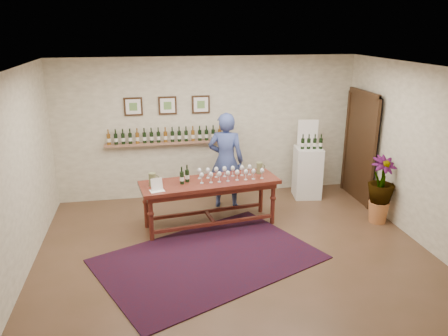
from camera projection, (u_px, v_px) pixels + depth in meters
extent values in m
plane|color=#503923|center=(233.00, 250.00, 6.84)|extent=(6.00, 6.00, 0.00)
plane|color=white|center=(209.00, 128.00, 8.74)|extent=(6.00, 0.00, 6.00)
plane|color=white|center=(289.00, 246.00, 4.07)|extent=(6.00, 0.00, 6.00)
plane|color=white|center=(16.00, 178.00, 5.88)|extent=(0.00, 5.00, 5.00)
plane|color=white|center=(419.00, 155.00, 6.92)|extent=(0.00, 5.00, 5.00)
plane|color=beige|center=(235.00, 68.00, 5.96)|extent=(6.00, 6.00, 0.00)
cube|color=#A37558|center=(169.00, 143.00, 8.59)|extent=(2.50, 0.16, 0.04)
cube|color=black|center=(362.00, 148.00, 8.61)|extent=(0.10, 1.00, 2.10)
cube|color=#301E10|center=(360.00, 148.00, 8.60)|extent=(0.04, 1.12, 2.22)
cube|color=#301E10|center=(133.00, 107.00, 8.31)|extent=(0.35, 0.03, 0.35)
cube|color=white|center=(133.00, 107.00, 8.30)|extent=(0.28, 0.01, 0.28)
cube|color=#67974B|center=(133.00, 107.00, 8.29)|extent=(0.15, 0.00, 0.15)
cube|color=#301E10|center=(168.00, 105.00, 8.42)|extent=(0.35, 0.03, 0.35)
cube|color=white|center=(168.00, 106.00, 8.41)|extent=(0.28, 0.01, 0.28)
cube|color=#67974B|center=(168.00, 106.00, 8.40)|extent=(0.15, 0.00, 0.15)
cube|color=#301E10|center=(201.00, 104.00, 8.54)|extent=(0.35, 0.03, 0.35)
cube|color=white|center=(201.00, 105.00, 8.52)|extent=(0.28, 0.01, 0.28)
cube|color=#67974B|center=(201.00, 105.00, 8.52)|extent=(0.15, 0.00, 0.15)
cube|color=#430C14|center=(209.00, 259.00, 6.57)|extent=(3.71, 3.19, 0.02)
cube|color=#4D1C13|center=(210.00, 182.00, 7.45)|extent=(2.43, 1.06, 0.06)
cube|color=#4D1C13|center=(210.00, 187.00, 7.47)|extent=(2.29, 0.92, 0.11)
cylinder|color=#4D1C13|center=(151.00, 219.00, 7.02)|extent=(0.08, 0.08, 0.77)
cylinder|color=#4D1C13|center=(273.00, 203.00, 7.65)|extent=(0.08, 0.08, 0.77)
cylinder|color=#4D1C13|center=(146.00, 207.00, 7.50)|extent=(0.08, 0.08, 0.77)
cylinder|color=#4D1C13|center=(261.00, 193.00, 8.14)|extent=(0.08, 0.08, 0.77)
cube|color=#4D1C13|center=(215.00, 224.00, 7.41)|extent=(2.13, 0.34, 0.05)
cube|color=#4D1C13|center=(206.00, 211.00, 7.89)|extent=(2.13, 0.34, 0.05)
cube|color=#4D1C13|center=(210.00, 217.00, 7.65)|extent=(0.13, 0.54, 0.05)
cube|color=white|center=(157.00, 184.00, 6.96)|extent=(0.26, 0.21, 0.20)
cube|color=white|center=(307.00, 172.00, 8.84)|extent=(0.58, 0.58, 1.03)
cube|color=white|center=(308.00, 132.00, 8.75)|extent=(0.41, 0.08, 0.56)
cone|color=#B76E3D|center=(378.00, 212.00, 7.77)|extent=(0.36, 0.36, 0.38)
imported|color=#203A18|center=(381.00, 184.00, 7.61)|extent=(0.63, 0.63, 0.66)
imported|color=#364681|center=(226.00, 161.00, 8.22)|extent=(0.78, 0.63, 1.85)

